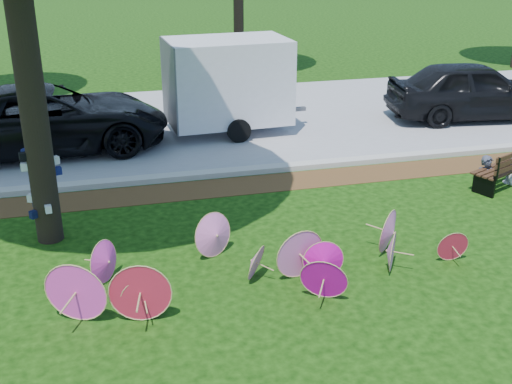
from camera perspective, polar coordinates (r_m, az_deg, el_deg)
ground at (r=9.34m, az=0.04°, el=-10.00°), size 90.00×90.00×0.00m
mulch_strip at (r=13.27m, az=-4.75°, el=0.24°), size 90.00×1.00×0.01m
curb at (r=13.89m, az=-5.25°, el=1.51°), size 90.00×0.30×0.12m
street at (r=17.81m, az=-7.42°, el=5.98°), size 90.00×8.00×0.01m
parasol_pile at (r=9.57m, az=-1.66°, el=-6.48°), size 6.55×2.26×0.91m
black_van at (r=16.13m, az=-18.12°, el=6.21°), size 5.84×2.93×1.59m
dark_pickup at (r=19.04m, az=18.80°, el=8.55°), size 4.95×2.50×1.62m
cargo_trailer at (r=16.72m, az=-2.51°, el=9.86°), size 3.13×2.09×2.72m
park_bench at (r=14.22m, az=21.15°, el=2.09°), size 1.73×1.22×0.84m
person_left at (r=13.99m, az=19.98°, el=2.94°), size 0.53×0.41×1.30m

